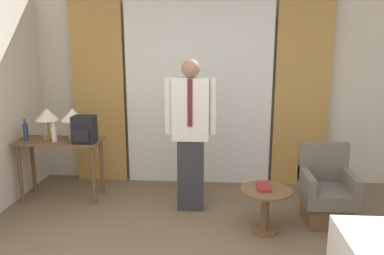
% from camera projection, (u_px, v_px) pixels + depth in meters
% --- Properties ---
extents(wall_back, '(10.00, 0.06, 2.70)m').
position_uv_depth(wall_back, '(199.00, 88.00, 5.32)').
color(wall_back, beige).
rests_on(wall_back, ground_plane).
extents(curtain_sheer_center, '(2.02, 0.06, 2.58)m').
position_uv_depth(curtain_sheer_center, '(198.00, 94.00, 5.21)').
color(curtain_sheer_center, white).
rests_on(curtain_sheer_center, ground_plane).
extents(curtain_drape_left, '(0.73, 0.06, 2.58)m').
position_uv_depth(curtain_drape_left, '(99.00, 93.00, 5.30)').
color(curtain_drape_left, '#B28442').
rests_on(curtain_drape_left, ground_plane).
extents(curtain_drape_right, '(0.73, 0.06, 2.58)m').
position_uv_depth(curtain_drape_right, '(302.00, 95.00, 5.11)').
color(curtain_drape_right, '#B28442').
rests_on(curtain_drape_right, ground_plane).
extents(desk, '(1.06, 0.46, 0.78)m').
position_uv_depth(desk, '(61.00, 151.00, 4.77)').
color(desk, brown).
rests_on(desk, ground_plane).
extents(table_lamp_left, '(0.29, 0.29, 0.39)m').
position_uv_depth(table_lamp_left, '(47.00, 116.00, 4.75)').
color(table_lamp_left, '#9E7F47').
rests_on(table_lamp_left, desk).
extents(table_lamp_right, '(0.29, 0.29, 0.39)m').
position_uv_depth(table_lamp_right, '(73.00, 116.00, 4.72)').
color(table_lamp_right, '#9E7F47').
rests_on(table_lamp_right, desk).
extents(bottle_near_edge, '(0.06, 0.06, 0.27)m').
position_uv_depth(bottle_near_edge, '(26.00, 132.00, 4.69)').
color(bottle_near_edge, '#2D3851').
rests_on(bottle_near_edge, desk).
extents(bottle_by_lamp, '(0.07, 0.07, 0.24)m').
position_uv_depth(bottle_by_lamp, '(54.00, 134.00, 4.64)').
color(bottle_by_lamp, silver).
rests_on(bottle_by_lamp, desk).
extents(backpack, '(0.27, 0.23, 0.33)m').
position_uv_depth(backpack, '(84.00, 130.00, 4.58)').
color(backpack, black).
rests_on(backpack, desk).
extents(person, '(0.61, 0.21, 1.81)m').
position_uv_depth(person, '(191.00, 130.00, 4.37)').
color(person, '#2D2D33').
rests_on(person, ground_plane).
extents(armchair, '(0.55, 0.58, 0.86)m').
position_uv_depth(armchair, '(326.00, 194.00, 4.21)').
color(armchair, brown).
rests_on(armchair, ground_plane).
extents(side_table, '(0.54, 0.54, 0.48)m').
position_uv_depth(side_table, '(265.00, 203.00, 3.96)').
color(side_table, brown).
rests_on(side_table, ground_plane).
extents(book, '(0.14, 0.24, 0.03)m').
position_uv_depth(book, '(264.00, 187.00, 3.94)').
color(book, maroon).
rests_on(book, side_table).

